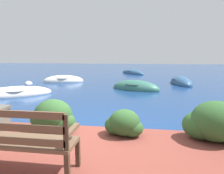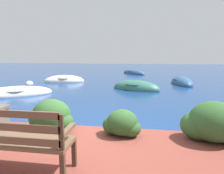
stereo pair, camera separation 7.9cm
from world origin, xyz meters
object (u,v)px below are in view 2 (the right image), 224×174
object	(u,v)px
rowboat_nearest	(16,94)
rowboat_far	(64,81)
park_bench	(16,139)
rowboat_outer	(182,83)
rowboat_mid	(136,88)
rowboat_distant	(134,73)
mooring_buoy	(30,85)

from	to	relation	value
rowboat_nearest	rowboat_far	xyz separation A→B (m)	(0.42, 4.77, 0.01)
park_bench	rowboat_far	distance (m)	11.36
rowboat_far	rowboat_outer	world-z (taller)	rowboat_outer
rowboat_mid	rowboat_far	world-z (taller)	rowboat_mid
rowboat_nearest	rowboat_distant	world-z (taller)	rowboat_distant
park_bench	rowboat_nearest	xyz separation A→B (m)	(-4.10, 5.95, -0.64)
rowboat_nearest	rowboat_outer	xyz separation A→B (m)	(8.27, 4.88, 0.01)
park_bench	rowboat_far	world-z (taller)	park_bench
rowboat_mid	rowboat_outer	distance (m)	3.77
rowboat_far	rowboat_nearest	bearing A→B (deg)	-108.48
park_bench	rowboat_outer	bearing A→B (deg)	63.22
park_bench	rowboat_distant	xyz separation A→B (m)	(0.79, 17.70, -0.64)
rowboat_far	rowboat_outer	size ratio (longest dim) A/B	1.00
rowboat_mid	rowboat_outer	xyz separation A→B (m)	(2.83, 2.50, -0.00)
rowboat_mid	mooring_buoy	distance (m)	6.38
park_bench	rowboat_far	xyz separation A→B (m)	(-3.68, 10.72, -0.63)
rowboat_mid	mooring_buoy	bearing A→B (deg)	20.67
rowboat_mid	rowboat_far	size ratio (longest dim) A/B	1.00
rowboat_nearest	rowboat_distant	xyz separation A→B (m)	(4.89, 11.75, 0.00)
rowboat_outer	rowboat_nearest	bearing A→B (deg)	-65.54
rowboat_nearest	rowboat_mid	size ratio (longest dim) A/B	1.16
rowboat_far	mooring_buoy	distance (m)	2.49
rowboat_mid	rowboat_far	distance (m)	5.56
rowboat_nearest	rowboat_outer	distance (m)	9.60
rowboat_outer	mooring_buoy	bearing A→B (deg)	-82.65
park_bench	mooring_buoy	size ratio (longest dim) A/B	3.00
mooring_buoy	rowboat_nearest	bearing A→B (deg)	-70.83
rowboat_mid	rowboat_nearest	bearing A→B (deg)	47.03
park_bench	rowboat_nearest	distance (m)	7.25
park_bench	rowboat_nearest	size ratio (longest dim) A/B	0.45
rowboat_nearest	rowboat_mid	xyz separation A→B (m)	(5.44, 2.39, 0.01)
rowboat_distant	park_bench	bearing A→B (deg)	141.01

